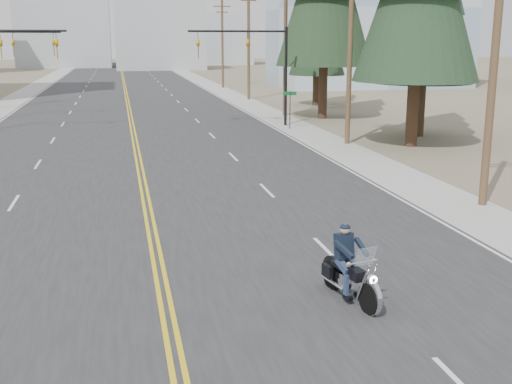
% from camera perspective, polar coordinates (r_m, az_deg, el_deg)
% --- Properties ---
extents(ground_plane, '(400.00, 400.00, 0.00)m').
position_cam_1_polar(ground_plane, '(14.69, -7.74, -11.48)').
color(ground_plane, '#776D56').
rests_on(ground_plane, ground).
extents(road, '(20.00, 200.00, 0.01)m').
position_cam_1_polar(road, '(83.54, -11.55, 8.94)').
color(road, '#303033').
rests_on(road, ground).
extents(sidewalk_left, '(3.00, 200.00, 0.01)m').
position_cam_1_polar(sidewalk_left, '(84.21, -19.48, 8.48)').
color(sidewalk_left, '#A5A5A0').
rests_on(sidewalk_left, ground).
extents(sidewalk_right, '(3.00, 200.00, 0.01)m').
position_cam_1_polar(sidewalk_right, '(84.44, -3.63, 9.22)').
color(sidewalk_right, '#A5A5A0').
rests_on(sidewalk_right, ground).
extents(traffic_mast_right, '(7.10, 0.26, 7.00)m').
position_cam_1_polar(traffic_mast_right, '(46.38, 0.22, 11.92)').
color(traffic_mast_right, black).
rests_on(traffic_mast_right, ground).
extents(traffic_mast_far, '(6.10, 0.26, 7.00)m').
position_cam_1_polar(traffic_mast_far, '(53.99, -21.47, 11.16)').
color(traffic_mast_far, black).
rests_on(traffic_mast_far, ground).
extents(street_sign, '(0.90, 0.06, 2.62)m').
position_cam_1_polar(street_sign, '(45.06, 3.05, 7.86)').
color(street_sign, black).
rests_on(street_sign, ground).
extents(utility_pole_a, '(2.20, 0.30, 11.00)m').
position_cam_1_polar(utility_pole_a, '(25.15, 20.48, 11.63)').
color(utility_pole_a, brown).
rests_on(utility_pole_a, ground).
extents(utility_pole_b, '(2.20, 0.30, 11.50)m').
position_cam_1_polar(utility_pole_b, '(38.69, 8.38, 13.03)').
color(utility_pole_b, brown).
rests_on(utility_pole_b, ground).
extents(utility_pole_c, '(2.20, 0.30, 11.00)m').
position_cam_1_polar(utility_pole_c, '(53.02, 2.62, 12.95)').
color(utility_pole_c, brown).
rests_on(utility_pole_c, ground).
extents(utility_pole_d, '(2.20, 0.30, 11.50)m').
position_cam_1_polar(utility_pole_d, '(67.64, -0.66, 13.28)').
color(utility_pole_d, brown).
rests_on(utility_pole_d, ground).
extents(utility_pole_e, '(2.20, 0.30, 11.00)m').
position_cam_1_polar(utility_pole_e, '(84.37, -3.00, 13.12)').
color(utility_pole_e, brown).
rests_on(utility_pole_e, ground).
extents(glass_building, '(24.00, 16.00, 20.00)m').
position_cam_1_polar(glass_building, '(89.63, 9.85, 15.69)').
color(glass_building, '#9EB5CC').
rests_on(glass_building, ground).
extents(haze_bldg_b, '(18.00, 14.00, 14.00)m').
position_cam_1_polar(haze_bldg_b, '(138.59, -8.61, 13.63)').
color(haze_bldg_b, '#ADB2B7').
rests_on(haze_bldg_b, ground).
extents(haze_bldg_c, '(16.00, 12.00, 18.00)m').
position_cam_1_polar(haze_bldg_c, '(129.93, 6.51, 14.60)').
color(haze_bldg_c, '#B7BCC6').
rests_on(haze_bldg_c, ground).
extents(haze_bldg_d, '(20.00, 15.00, 26.00)m').
position_cam_1_polar(haze_bldg_d, '(153.86, -16.80, 15.43)').
color(haze_bldg_d, '#ADB2B7').
rests_on(haze_bldg_d, ground).
extents(haze_bldg_e, '(14.00, 14.00, 12.00)m').
position_cam_1_polar(haze_bldg_e, '(165.34, -3.12, 13.35)').
color(haze_bldg_e, '#B7BCC6').
rests_on(haze_bldg_e, ground).
extents(motorcyclist, '(1.46, 2.52, 1.85)m').
position_cam_1_polar(motorcyclist, '(15.54, 8.43, -6.40)').
color(motorcyclist, black).
rests_on(motorcyclist, ground).
extents(conifer_far, '(5.33, 5.33, 14.27)m').
position_cam_1_polar(conifer_far, '(62.13, 5.53, 15.24)').
color(conifer_far, '#382619').
rests_on(conifer_far, ground).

